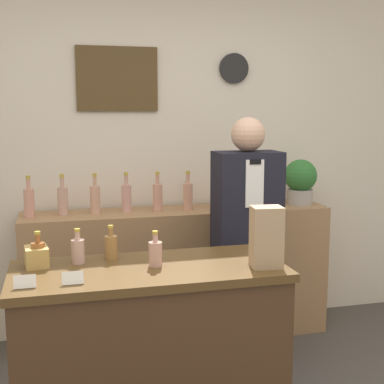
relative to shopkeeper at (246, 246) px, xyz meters
The scene contains 23 objects.
back_wall 1.07m from the shopkeeper, 116.71° to the left, with size 5.20×0.09×2.70m.
back_shelf 0.71m from the shopkeeper, 119.63° to the left, with size 2.17×0.41×0.94m.
display_counter 1.06m from the shopkeeper, 137.51° to the right, with size 1.28×0.57×0.92m.
shopkeeper is the anchor object (origin of this frame).
potted_plant 0.88m from the shopkeeper, 40.88° to the left, with size 0.24×0.24×0.34m.
paper_bag 0.88m from the shopkeeper, 104.15° to the right, with size 0.15×0.13×0.29m.
tape_dispenser 0.86m from the shopkeeper, 102.29° to the right, with size 0.09×0.06×0.07m.
price_card_left 1.54m from the shopkeeper, 146.71° to the right, with size 0.09×0.02×0.06m.
price_card_right 1.39m from the shopkeeper, 142.28° to the right, with size 0.09×0.02×0.06m.
gift_box 1.37m from the shopkeeper, 156.79° to the right, with size 0.12×0.14×0.09m.
counter_bottle_0 1.36m from the shopkeeper, 156.32° to the right, with size 0.06×0.06×0.17m.
counter_bottle_1 1.19m from the shopkeeper, 153.35° to the right, with size 0.06×0.06×0.17m.
counter_bottle_2 1.04m from the shopkeeper, 151.10° to the right, with size 0.06×0.06×0.17m.
counter_bottle_3 0.99m from the shopkeeper, 136.46° to the right, with size 0.06×0.06×0.17m.
shelf_bottle_0 1.45m from the shopkeeper, 157.77° to the left, with size 0.07×0.07×0.28m.
shelf_bottle_1 1.26m from the shopkeeper, 152.84° to the left, with size 0.07×0.07×0.28m.
shelf_bottle_2 1.08m from the shopkeeper, 147.92° to the left, with size 0.07×0.07×0.28m.
shelf_bottle_3 0.91m from the shopkeeper, 140.01° to the left, with size 0.07×0.07×0.28m.
shelf_bottle_4 0.76m from the shopkeeper, 130.04° to the left, with size 0.07×0.07×0.28m.
shelf_bottle_5 0.64m from the shopkeeper, 114.54° to the left, with size 0.07×0.07×0.28m.
shelf_bottle_6 0.61m from the shopkeeper, 93.04° to the left, with size 0.07×0.07×0.28m.
shelf_bottle_7 0.63m from the shopkeeper, 71.50° to the left, with size 0.07×0.07×0.28m.
shelf_bottle_8 0.74m from the shopkeeper, 54.82° to the left, with size 0.07×0.07×0.28m.
Camera 1 is at (-0.74, -1.88, 1.65)m, focal length 50.00 mm.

